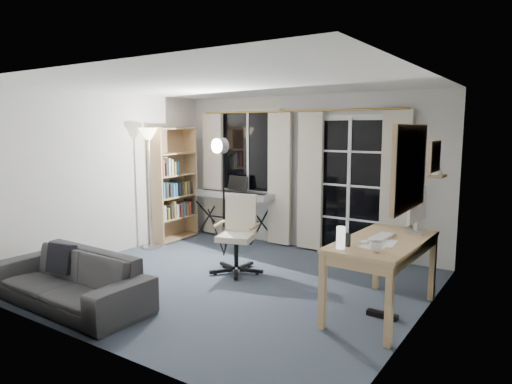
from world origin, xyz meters
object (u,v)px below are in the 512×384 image
keyboard_piano (234,196)px  desk (383,249)px  studio_light (221,159)px  sofa (69,271)px  monitor (416,206)px  office_chair (239,226)px  torchiere_lamp (149,152)px  bookshelf (171,187)px  mug (377,245)px

keyboard_piano → desk: size_ratio=0.96×
studio_light → sofa: (-0.09, -2.54, -1.05)m
monitor → office_chair: bearing=-175.5°
studio_light → office_chair: bearing=-26.0°
office_chair → torchiere_lamp: bearing=157.7°
bookshelf → torchiere_lamp: 0.88m
studio_light → office_chair: size_ratio=1.75×
torchiere_lamp → monitor: bearing=-0.9°
torchiere_lamp → studio_light: (1.11, 0.38, -0.09)m
bookshelf → office_chair: size_ratio=1.87×
bookshelf → desk: 4.16m
keyboard_piano → studio_light: size_ratio=0.79×
bookshelf → mug: (4.10, -1.63, -0.07)m
keyboard_piano → sofa: bearing=-87.4°
bookshelf → monitor: bookshelf is taller
keyboard_piano → sofa: keyboard_piano is taller
keyboard_piano → desk: (3.05, -1.61, -0.10)m
office_chair → sofa: office_chair is taller
keyboard_piano → mug: keyboard_piano is taller
office_chair → mug: office_chair is taller
torchiere_lamp → office_chair: size_ratio=1.86×
torchiere_lamp → keyboard_piano: torchiere_lamp is taller
bookshelf → office_chair: bearing=-23.1°
office_chair → monitor: bearing=-15.2°
studio_light → mug: bearing=-15.0°
keyboard_piano → sofa: (0.19, -3.25, -0.39)m
mug → torchiere_lamp: bearing=165.6°
torchiere_lamp → mug: bearing=-14.4°
monitor → mug: (-0.10, -0.95, -0.23)m
desk → keyboard_piano: bearing=154.5°
office_chair → desk: 2.09m
torchiere_lamp → keyboard_piano: bearing=52.8°
office_chair → mug: 2.33m
sofa → torchiere_lamp: bearing=116.4°
mug → sofa: size_ratio=0.07×
keyboard_piano → office_chair: 1.60m
monitor → sofa: bearing=-143.3°
office_chair → mug: size_ratio=8.02×
studio_light → sofa: studio_light is taller
torchiere_lamp → mug: (3.97, -1.02, -0.69)m
keyboard_piano → monitor: 3.46m
desk → monitor: monitor is taller
bookshelf → desk: (4.00, -1.13, -0.23)m
keyboard_piano → monitor: bearing=-20.4°
sofa → office_chair: bearing=69.3°
torchiere_lamp → monitor: torchiere_lamp is taller
torchiere_lamp → office_chair: bearing=-4.9°
desk → mug: 0.53m
monitor → desk: bearing=-111.3°
monitor → mug: size_ratio=4.40×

